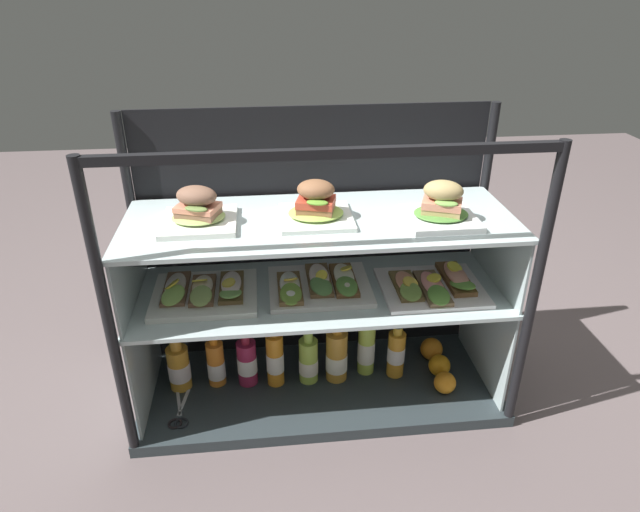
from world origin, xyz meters
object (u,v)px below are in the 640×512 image
open_sandwich_tray_near_right_corner (204,292)px  orange_fruit_beside_bottles (440,366)px  plated_roll_sandwich_near_right_corner (198,212)px  plated_roll_sandwich_right_of_center (316,206)px  juice_bottle_back_right (275,359)px  juice_bottle_back_center (308,360)px  orange_fruit_rolled_forward (431,349)px  juice_bottle_front_fourth (396,353)px  orange_fruit_near_left_post (445,383)px  juice_bottle_front_right_end (216,363)px  plated_roll_sandwich_mid_right (442,208)px  juice_bottle_back_left (337,356)px  kitchen_scissors (179,418)px  juice_bottle_front_left_end (179,367)px  juice_bottle_front_second (247,362)px  open_sandwich_tray_far_left (319,284)px  open_sandwich_tray_center (434,285)px  juice_bottle_tucked_behind (366,346)px

open_sandwich_tray_near_right_corner → orange_fruit_beside_bottles: 0.83m
plated_roll_sandwich_near_right_corner → plated_roll_sandwich_right_of_center: (0.33, -0.00, 0.00)m
open_sandwich_tray_near_right_corner → juice_bottle_back_right: size_ratio=1.33×
juice_bottle_back_right → juice_bottle_back_center: (0.11, 0.00, -0.02)m
plated_roll_sandwich_right_of_center → orange_fruit_rolled_forward: bearing=12.6°
juice_bottle_front_fourth → orange_fruit_near_left_post: bearing=-37.1°
juice_bottle_front_right_end → plated_roll_sandwich_mid_right: bearing=-7.7°
juice_bottle_back_left → orange_fruit_beside_bottles: (0.35, -0.03, -0.05)m
juice_bottle_back_left → kitchen_scissors: (-0.51, -0.14, -0.09)m
plated_roll_sandwich_right_of_center → juice_bottle_back_center: (-0.02, 0.03, -0.56)m
juice_bottle_front_left_end → orange_fruit_beside_bottles: bearing=-2.4°
juice_bottle_back_right → juice_bottle_front_left_end: bearing=177.5°
juice_bottle_front_left_end → juice_bottle_back_right: size_ratio=0.91×
juice_bottle_front_second → juice_bottle_back_center: 0.20m
open_sandwich_tray_far_left → open_sandwich_tray_near_right_corner: bearing=-178.7°
juice_bottle_back_left → juice_bottle_front_fourth: (0.20, -0.00, -0.00)m
open_sandwich_tray_near_right_corner → open_sandwich_tray_center: size_ratio=1.00×
juice_bottle_front_right_end → juice_bottle_front_fourth: size_ratio=1.04×
orange_fruit_near_left_post → juice_bottle_back_right: bearing=169.0°
juice_bottle_tucked_behind → juice_bottle_front_fourth: (0.10, -0.03, -0.01)m
open_sandwich_tray_far_left → juice_bottle_front_second: 0.38m
juice_bottle_back_right → orange_fruit_beside_bottles: juice_bottle_back_right is taller
juice_bottle_front_left_end → open_sandwich_tray_far_left: bearing=-3.5°
plated_roll_sandwich_near_right_corner → plated_roll_sandwich_mid_right: (0.67, -0.05, 0.00)m
plated_roll_sandwich_right_of_center → juice_bottle_front_right_end: bearing=172.4°
juice_bottle_back_center → orange_fruit_rolled_forward: bearing=8.7°
juice_bottle_front_second → juice_bottle_back_right: size_ratio=0.89×
open_sandwich_tray_center → orange_fruit_beside_bottles: size_ratio=4.17×
juice_bottle_front_left_end → plated_roll_sandwich_mid_right: bearing=-6.1°
plated_roll_sandwich_right_of_center → open_sandwich_tray_far_left: 0.26m
juice_bottle_tucked_behind → orange_fruit_rolled_forward: juice_bottle_tucked_behind is taller
plated_roll_sandwich_near_right_corner → juice_bottle_back_center: 0.63m
plated_roll_sandwich_mid_right → orange_fruit_near_left_post: bearing=-28.5°
orange_fruit_beside_bottles → juice_bottle_back_left: bearing=175.7°
juice_bottle_front_left_end → kitchen_scissors: 0.17m
juice_bottle_front_second → orange_fruit_beside_bottles: juice_bottle_front_second is taller
juice_bottle_front_second → orange_fruit_rolled_forward: juice_bottle_front_second is taller
open_sandwich_tray_center → juice_bottle_front_left_end: open_sandwich_tray_center is taller
juice_bottle_front_right_end → kitchen_scissors: (-0.11, -0.16, -0.07)m
open_sandwich_tray_far_left → plated_roll_sandwich_near_right_corner: bearing=-178.6°
plated_roll_sandwich_near_right_corner → kitchen_scissors: (-0.11, -0.12, -0.63)m
open_sandwich_tray_far_left → kitchen_scissors: bearing=-164.3°
open_sandwich_tray_far_left → juice_bottle_back_center: bearing=153.2°
juice_bottle_front_right_end → juice_bottle_back_center: bearing=-3.4°
open_sandwich_tray_center → juice_bottle_front_left_end: (-0.80, 0.07, -0.30)m
open_sandwich_tray_far_left → juice_bottle_front_left_end: size_ratio=1.46×
juice_bottle_front_second → juice_bottle_back_right: 0.09m
juice_bottle_front_right_end → juice_bottle_front_fourth: 0.60m
kitchen_scissors → juice_bottle_front_fourth: bearing=11.2°
juice_bottle_back_center → orange_fruit_near_left_post: juice_bottle_back_center is taller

